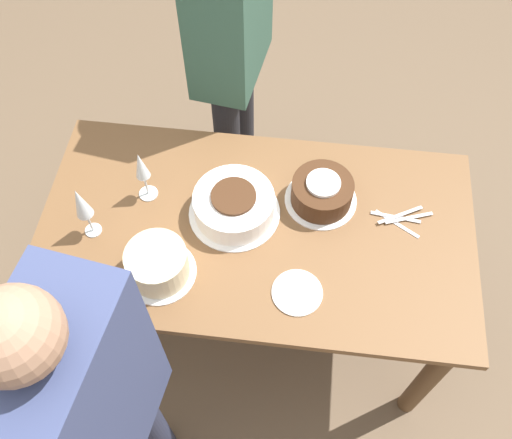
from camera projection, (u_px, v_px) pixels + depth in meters
name	position (u px, v px, depth m)	size (l,w,h in m)	color
ground_plane	(256.00, 313.00, 2.56)	(12.00, 12.00, 0.00)	brown
dining_table	(256.00, 245.00, 2.02)	(1.47, 0.79, 0.75)	brown
cake_center_white	(234.00, 205.00, 1.91)	(0.31, 0.31, 0.11)	white
cake_front_chocolate	(322.00, 192.00, 1.94)	(0.25, 0.25, 0.11)	white
cake_back_decorated	(158.00, 264.00, 1.78)	(0.23, 0.23, 0.12)	white
wine_glass_near	(81.00, 204.00, 1.77)	(0.06, 0.06, 0.24)	silver
wine_glass_far	(141.00, 168.00, 1.86)	(0.07, 0.07, 0.22)	silver
dessert_plate_left	(297.00, 293.00, 1.79)	(0.16, 0.16, 0.01)	white
fork_pile	(400.00, 218.00, 1.93)	(0.21, 0.13, 0.01)	silver
person_cutting	(230.00, 26.00, 2.05)	(0.27, 0.43, 1.68)	#232328
person_watching	(93.00, 413.00, 1.40)	(0.28, 0.43, 1.58)	#2D334C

